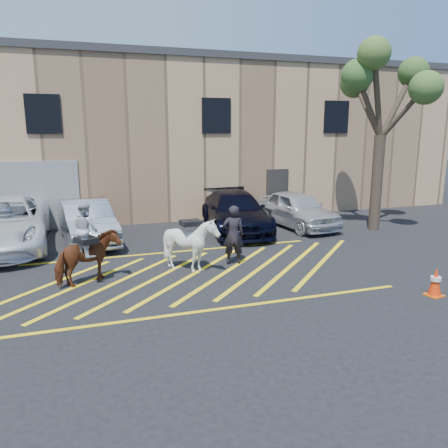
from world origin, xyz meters
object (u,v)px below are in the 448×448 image
object	(u,v)px
car_silver_sedan	(87,222)
handler	(233,235)
car_white_pickup	(2,224)
car_blue_suv	(235,212)
car_white_suv	(297,209)
saddled_white	(191,244)
traffic_cone	(435,282)
tree	(384,85)
mounted_bay	(87,251)

from	to	relation	value
car_silver_sedan	handler	xyz separation A→B (m)	(4.15, -4.12, 0.14)
car_white_pickup	car_blue_suv	size ratio (longest dim) A/B	1.17
car_white_pickup	car_blue_suv	distance (m)	8.48
car_white_suv	handler	distance (m)	5.89
car_blue_suv	car_white_pickup	bearing A→B (deg)	-172.34
saddled_white	car_white_suv	bearing A→B (deg)	37.56
car_silver_sedan	handler	distance (m)	5.85
car_white_suv	saddled_white	size ratio (longest dim) A/B	2.74
handler	saddled_white	distance (m)	1.42
traffic_cone	car_white_suv	bearing A→B (deg)	87.06
traffic_cone	handler	bearing A→B (deg)	133.58
car_white_suv	car_white_pickup	bearing A→B (deg)	172.75
saddled_white	tree	bearing A→B (deg)	19.00
car_white_pickup	tree	world-z (taller)	tree
car_silver_sedan	traffic_cone	bearing A→B (deg)	-52.64
mounted_bay	traffic_cone	size ratio (longest dim) A/B	3.03
car_white_suv	traffic_cone	distance (m)	8.12
car_blue_suv	traffic_cone	bearing A→B (deg)	-67.24
car_white_pickup	car_blue_suv	bearing A→B (deg)	-1.26
car_blue_suv	traffic_cone	xyz separation A→B (m)	(2.29, -8.22, -0.41)
traffic_cone	tree	world-z (taller)	tree
car_white_pickup	car_white_suv	world-z (taller)	car_white_pickup
handler	traffic_cone	world-z (taller)	handler
car_white_pickup	handler	world-z (taller)	handler
tree	car_white_pickup	bearing A→B (deg)	173.83
car_white_suv	traffic_cone	world-z (taller)	car_white_suv
mounted_bay	tree	world-z (taller)	tree
car_silver_sedan	car_white_suv	xyz separation A→B (m)	(8.42, -0.06, -0.01)
car_silver_sedan	tree	xyz separation A→B (m)	(11.18, -1.51, 4.93)
car_blue_suv	mounted_bay	xyz separation A→B (m)	(-5.79, -4.67, 0.12)
traffic_cone	tree	size ratio (longest dim) A/B	0.10
tree	mounted_bay	bearing A→B (deg)	-164.62
car_blue_suv	mounted_bay	bearing A→B (deg)	-133.92
car_silver_sedan	car_white_suv	world-z (taller)	car_silver_sedan
car_blue_suv	car_white_suv	distance (m)	2.71
car_white_pickup	tree	size ratio (longest dim) A/B	0.86
car_white_pickup	tree	xyz separation A→B (m)	(13.94, -1.51, 4.82)
car_silver_sedan	car_white_suv	size ratio (longest dim) A/B	1.05
mounted_bay	tree	bearing A→B (deg)	15.38
car_blue_suv	handler	distance (m)	4.46
car_white_suv	saddled_white	xyz separation A→B (m)	(-5.65, -4.34, 0.06)
tree	traffic_cone	bearing A→B (deg)	-115.53
mounted_bay	car_silver_sedan	bearing A→B (deg)	89.00
car_silver_sedan	car_white_suv	distance (m)	8.42
handler	saddled_white	bearing A→B (deg)	22.71
car_blue_suv	traffic_cone	distance (m)	8.55
car_white_pickup	handler	bearing A→B (deg)	-32.44
car_white_pickup	traffic_cone	size ratio (longest dim) A/B	8.57
car_white_pickup	traffic_cone	world-z (taller)	car_white_pickup
car_white_pickup	traffic_cone	distance (m)	13.52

